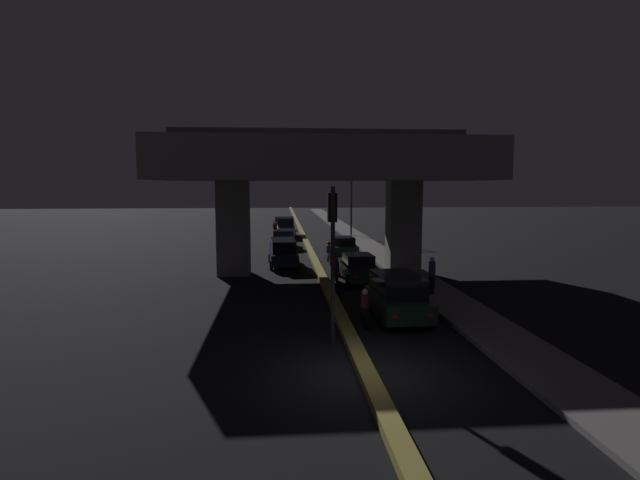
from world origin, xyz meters
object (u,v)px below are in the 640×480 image
Objects in this scene: traffic_light_left_of_median at (332,238)px; pedestrian_on_sidewalk at (432,275)px; car_white_third_oncoming at (286,227)px; motorcycle_black_filtering_near at (365,309)px; motorcycle_red_filtering_mid at (336,272)px; car_dark_red_fourth_oncoming at (282,223)px; motorcycle_blue_filtering_far at (329,254)px; car_dark_green_second at (358,268)px; car_dark_green_third at (342,247)px; car_black_second_oncoming at (284,239)px; street_lamp at (348,193)px; car_dark_blue_lead_oncoming at (283,252)px; car_dark_green_lead at (397,296)px.

traffic_light_left_of_median reaches higher than pedestrian_on_sidewalk.
car_white_third_oncoming is 32.50m from motorcycle_black_filtering_near.
pedestrian_on_sidewalk reaches higher than motorcycle_red_filtering_mid.
motorcycle_blue_filtering_far is (3.08, -26.02, -0.12)m from car_dark_red_fourth_oncoming.
car_dark_green_second is 2.71× the size of pedestrian_on_sidewalk.
motorcycle_black_filtering_near is at bearing -175.90° from motorcycle_red_filtering_mid.
car_dark_green_third is 2.15× the size of motorcycle_red_filtering_mid.
traffic_light_left_of_median is at bearing 150.48° from motorcycle_black_filtering_near.
car_black_second_oncoming is 8.90m from motorcycle_blue_filtering_far.
traffic_light_left_of_median is 1.23× the size of car_dark_green_third.
traffic_light_left_of_median is 2.58× the size of motorcycle_blue_filtering_far.
car_black_second_oncoming reaches higher than car_dark_red_fourth_oncoming.
car_dark_red_fourth_oncoming is at bearing 100.58° from pedestrian_on_sidewalk.
pedestrian_on_sidewalk is at bearing 13.76° from car_white_third_oncoming.
street_lamp is at bearing -2.64° from motorcycle_black_filtering_near.
pedestrian_on_sidewalk reaches higher than car_dark_green_second.
car_dark_green_third is 0.89× the size of car_dark_blue_lead_oncoming.
car_white_third_oncoming is at bearing 91.80° from traffic_light_left_of_median.
car_dark_blue_lead_oncoming is (-4.22, -2.78, 0.10)m from car_dark_green_third.
traffic_light_left_of_median reaches higher than car_dark_red_fourth_oncoming.
car_black_second_oncoming reaches higher than motorcycle_red_filtering_mid.
traffic_light_left_of_median is at bearing 175.64° from motorcycle_red_filtering_mid.
pedestrian_on_sidewalk is at bearing 50.30° from traffic_light_left_of_median.
car_white_third_oncoming is 8.55m from car_dark_red_fourth_oncoming.
car_black_second_oncoming is at bearing 17.35° from motorcycle_blue_filtering_far.
car_dark_green_third is 0.91× the size of car_white_third_oncoming.
motorcycle_blue_filtering_far reaches higher than car_dark_red_fourth_oncoming.
car_dark_blue_lead_oncoming is 2.36× the size of motorcycle_blue_filtering_far.
car_white_third_oncoming is 2.46× the size of motorcycle_black_filtering_near.
motorcycle_black_filtering_near is (1.47, 2.22, -2.96)m from traffic_light_left_of_median.
car_dark_red_fourth_oncoming is at bearing -177.89° from car_black_second_oncoming.
traffic_light_left_of_median is 17.45m from motorcycle_blue_filtering_far.
car_dark_green_lead is 0.96× the size of car_dark_green_third.
car_dark_red_fourth_oncoming is at bearing 4.93° from car_dark_green_second.
car_dark_green_second is 1.32m from motorcycle_red_filtering_mid.
car_dark_green_lead is 4.44m from pedestrian_on_sidewalk.
car_black_second_oncoming is 17.63m from car_dark_red_fourth_oncoming.
motorcycle_black_filtering_near is (2.55, -32.39, -0.42)m from car_white_third_oncoming.
street_lamp is 23.90m from car_dark_green_second.
traffic_light_left_of_median is 2.65× the size of motorcycle_red_filtering_mid.
motorcycle_blue_filtering_far is at bearing 104.36° from car_dark_blue_lead_oncoming.
car_dark_green_second is at bearing -3.20° from motorcycle_black_filtering_near.
pedestrian_on_sidewalk reaches higher than car_dark_green_third.
car_dark_blue_lead_oncoming is at bearing 1.16° from car_black_second_oncoming.
traffic_light_left_of_median is 1.23× the size of car_dark_red_fourth_oncoming.
pedestrian_on_sidewalk reaches higher than car_dark_blue_lead_oncoming.
car_dark_red_fourth_oncoming is at bearing 4.26° from car_dark_green_lead.
car_dark_blue_lead_oncoming is (-6.68, -17.95, -3.47)m from street_lamp.
motorcycle_black_filtering_near is at bearing 170.66° from car_dark_green_second.
car_dark_green_lead reaches higher than motorcycle_black_filtering_near.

